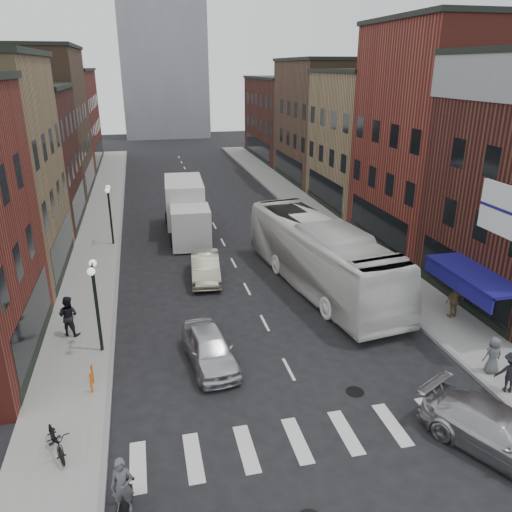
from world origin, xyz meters
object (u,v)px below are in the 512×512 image
Objects in this scene: bike_rack at (92,378)px; ped_right_a at (510,372)px; ped_left_solo at (68,316)px; curb_car at (501,434)px; motorcycle_rider at (124,495)px; ped_right_b at (454,301)px; parked_bicycle at (56,440)px; box_truck at (186,210)px; sedan_left_near at (210,348)px; billboard_sign at (508,213)px; transit_bus at (320,255)px; ped_right_c at (493,355)px; sedan_left_far at (205,267)px; streetlamp_near at (95,291)px; streetlamp_far at (109,204)px.

ped_right_a reaches higher than bike_rack.
curb_car is at bearing 165.65° from ped_left_solo.
ped_right_b is at bearing 35.93° from motorcycle_rider.
ped_left_solo is at bearing 71.82° from parked_bicycle.
box_truck is 2.04× the size of sedan_left_near.
parked_bicycle is 18.11m from ped_right_b.
billboard_sign is 12.91m from sedan_left_near.
transit_bus is 7.79× the size of ped_right_b.
curb_car is at bearing 56.79° from ped_right_b.
sedan_left_near is at bearing -15.88° from ped_right_c.
sedan_left_far is at bearing 59.88° from bike_rack.
motorcycle_rider is (-14.89, -5.51, -5.12)m from billboard_sign.
parked_bicycle is (-1.01, -5.98, -2.28)m from streetlamp_near.
streetlamp_far reaches higher than ped_right_c.
billboard_sign is 8.43m from curb_car.
box_truck is 17.24m from sedan_left_near.
ped_left_solo is at bearing -2.38° from ped_right_a.
motorcycle_rider reaches higher than ped_right_c.
bike_rack is at bearing -156.20° from transit_bus.
ped_right_b is (0.32, 2.80, -5.13)m from billboard_sign.
motorcycle_rider reaches higher than sedan_left_far.
ped_right_c is (16.50, -6.88, -0.17)m from ped_left_solo.
curb_car is at bearing -35.62° from streetlamp_near.
ped_left_solo is (-6.81, -5.20, 0.34)m from sedan_left_far.
box_truck is at bearing -41.93° from ped_right_a.
streetlamp_near is (-15.99, 3.50, -3.22)m from billboard_sign.
streetlamp_far is 0.47× the size of box_truck.
ped_right_b is (11.14, -16.01, -0.86)m from box_truck.
sedan_left_near reaches higher than parked_bicycle.
parked_bicycle is (-6.37, -12.87, -0.11)m from sedan_left_far.
box_truck reaches higher than ped_right_c.
billboard_sign reaches higher than sedan_left_far.
motorcycle_rider is 1.35× the size of ped_right_a.
parked_bicycle is (-17.00, -2.48, -5.50)m from billboard_sign.
sedan_left_near is (-6.98, -6.31, -1.13)m from transit_bus.
box_truck is 4.06× the size of motorcycle_rider.
streetlamp_near is 2.20× the size of ped_left_solo.
streetlamp_near is 5.23m from sedan_left_near.
streetlamp_far reaches higher than sedan_left_near.
billboard_sign is at bearing -67.54° from transit_bus.
transit_bus is 13.11m from ped_left_solo.
ped_right_c is at bearing -119.05° from billboard_sign.
streetlamp_near is at bearing -122.81° from sedan_left_far.
ped_right_a is 5.88m from ped_right_b.
motorcycle_rider is (-4.06, -24.31, -0.85)m from box_truck.
box_truck is at bearing 73.41° from bike_rack.
ped_left_solo is at bearing -16.17° from ped_right_b.
streetlamp_near reaches higher than motorcycle_rider.
ped_right_c is at bearing -46.17° from sedan_left_far.
billboard_sign is 18.04m from parked_bicycle.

